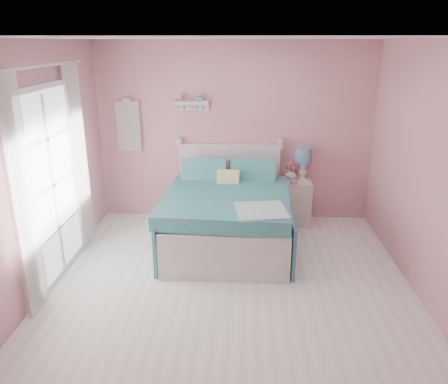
# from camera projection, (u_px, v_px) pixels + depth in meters

# --- Properties ---
(floor) EXTENTS (4.50, 4.50, 0.00)m
(floor) POSITION_uv_depth(u_px,v_px,m) (230.00, 295.00, 4.68)
(floor) COLOR silver
(floor) RESTS_ON ground
(room_shell) EXTENTS (4.50, 4.50, 4.50)m
(room_shell) POSITION_uv_depth(u_px,v_px,m) (230.00, 151.00, 4.16)
(room_shell) COLOR #CB818E
(room_shell) RESTS_ON floor
(bed) EXTENTS (1.66, 2.02, 1.15)m
(bed) POSITION_uv_depth(u_px,v_px,m) (227.00, 216.00, 5.74)
(bed) COLOR silver
(bed) RESTS_ON floor
(nightstand) EXTENTS (0.46, 0.45, 0.66)m
(nightstand) POSITION_uv_depth(u_px,v_px,m) (294.00, 202.00, 6.43)
(nightstand) COLOR beige
(nightstand) RESTS_ON floor
(table_lamp) EXTENTS (0.24, 0.24, 0.47)m
(table_lamp) POSITION_uv_depth(u_px,v_px,m) (303.00, 158.00, 6.26)
(table_lamp) COLOR white
(table_lamp) RESTS_ON nightstand
(vase) EXTENTS (0.18, 0.18, 0.17)m
(vase) POSITION_uv_depth(u_px,v_px,m) (291.00, 174.00, 6.35)
(vase) COLOR white
(vase) RESTS_ON nightstand
(teacup) EXTENTS (0.11, 0.11, 0.07)m
(teacup) POSITION_uv_depth(u_px,v_px,m) (294.00, 181.00, 6.18)
(teacup) COLOR pink
(teacup) RESTS_ON nightstand
(roses) EXTENTS (0.14, 0.11, 0.12)m
(roses) POSITION_uv_depth(u_px,v_px,m) (291.00, 166.00, 6.30)
(roses) COLOR #D7496B
(roses) RESTS_ON vase
(wall_shelf) EXTENTS (0.50, 0.15, 0.25)m
(wall_shelf) POSITION_uv_depth(u_px,v_px,m) (191.00, 103.00, 6.20)
(wall_shelf) COLOR silver
(wall_shelf) RESTS_ON room_shell
(hanging_dress) EXTENTS (0.34, 0.03, 0.72)m
(hanging_dress) POSITION_uv_depth(u_px,v_px,m) (128.00, 126.00, 6.34)
(hanging_dress) COLOR white
(hanging_dress) RESTS_ON room_shell
(french_door) EXTENTS (0.04, 1.32, 2.16)m
(french_door) POSITION_uv_depth(u_px,v_px,m) (52.00, 186.00, 4.79)
(french_door) COLOR silver
(french_door) RESTS_ON floor
(curtain_near) EXTENTS (0.04, 0.40, 2.32)m
(curtain_near) POSITION_uv_depth(u_px,v_px,m) (22.00, 200.00, 4.05)
(curtain_near) COLOR white
(curtain_near) RESTS_ON floor
(curtain_far) EXTENTS (0.04, 0.40, 2.32)m
(curtain_far) POSITION_uv_depth(u_px,v_px,m) (80.00, 159.00, 5.45)
(curtain_far) COLOR white
(curtain_far) RESTS_ON floor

